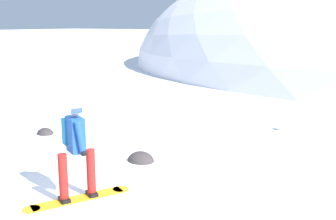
% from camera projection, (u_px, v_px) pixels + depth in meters
% --- Properties ---
extents(ground_plane, '(300.00, 300.00, 0.00)m').
position_uv_depth(ground_plane, '(77.00, 193.00, 7.27)').
color(ground_plane, white).
extents(snowboarder_main, '(0.97, 1.68, 1.71)m').
position_uv_depth(snowboarder_main, '(75.00, 147.00, 6.85)').
color(snowboarder_main, orange).
rests_on(snowboarder_main, ground).
extents(rock_dark, '(0.47, 0.40, 0.33)m').
position_uv_depth(rock_dark, '(45.00, 134.00, 11.14)').
color(rock_dark, '#383333').
rests_on(rock_dark, ground).
extents(rock_mid, '(0.60, 0.51, 0.42)m').
position_uv_depth(rock_mid, '(141.00, 161.00, 8.96)').
color(rock_mid, '#383333').
rests_on(rock_mid, ground).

